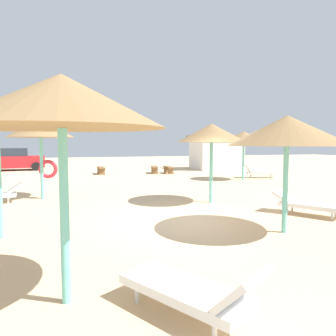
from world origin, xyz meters
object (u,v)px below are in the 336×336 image
object	(u,v)px
beach_cabana	(216,152)
lounger_1	(192,290)
parasol_5	(41,129)
bench_2	(101,169)
bench_1	(169,168)
lounger_3	(259,172)
bench_0	(154,168)
parasol_1	(61,102)
parasol_2	(287,131)
parasol_6	(212,133)
parked_car	(16,160)
parasol_3	(244,137)
lounger_2	(306,204)

from	to	relation	value
beach_cabana	lounger_1	bearing A→B (deg)	-116.28
parasol_5	bench_2	size ratio (longest dim) A/B	1.96
parasol_5	bench_1	bearing A→B (deg)	47.37
lounger_3	bench_0	distance (m)	7.04
bench_2	beach_cabana	bearing A→B (deg)	9.75
parasol_1	bench_0	bearing A→B (deg)	71.97
parasol_2	lounger_1	distance (m)	4.76
parasol_6	lounger_1	size ratio (longest dim) A/B	1.44
parasol_2	parasol_5	distance (m)	8.66
parasol_5	parked_car	world-z (taller)	parasol_5
bench_0	parked_car	distance (m)	11.09
bench_1	parasol_6	bearing A→B (deg)	-98.80
bench_1	beach_cabana	world-z (taller)	beach_cabana
lounger_1	parasol_3	bearing A→B (deg)	57.31
bench_0	parasol_1	bearing A→B (deg)	-108.03
bench_0	beach_cabana	bearing A→B (deg)	20.05
parasol_6	bench_2	xyz separation A→B (m)	(-2.91, 11.37, -2.09)
parasol_1	parasol_5	world-z (taller)	parasol_5
parasol_1	beach_cabana	xyz separation A→B (m)	(11.11, 18.76, -1.21)
bench_0	bench_2	xyz separation A→B (m)	(-3.62, 0.48, 0.00)
parasol_1	beach_cabana	bearing A→B (deg)	59.36
bench_0	lounger_1	bearing A→B (deg)	-102.80
parasol_6	bench_1	bearing A→B (deg)	81.20
bench_1	parasol_5	bearing A→B (deg)	-132.63
parasol_5	parasol_2	bearing A→B (deg)	-47.29
parasol_1	parasol_6	size ratio (longest dim) A/B	1.07
lounger_3	lounger_1	bearing A→B (deg)	-125.88
parasol_6	lounger_1	world-z (taller)	parasol_6
parasol_5	beach_cabana	world-z (taller)	parasol_5
parasol_6	parked_car	size ratio (longest dim) A/B	0.66
parasol_2	parasol_6	world-z (taller)	parasol_6
lounger_3	parasol_1	bearing A→B (deg)	-131.68
parasol_2	parked_car	size ratio (longest dim) A/B	0.66
lounger_3	parasol_6	bearing A→B (deg)	-133.79
parasol_5	lounger_3	distance (m)	12.70
lounger_1	parasol_1	bearing A→B (deg)	151.93
lounger_3	bench_2	bearing A→B (deg)	150.88
lounger_2	lounger_3	xyz separation A→B (m)	(4.21, 8.89, 0.01)
parasol_3	bench_2	distance (m)	9.65
bench_0	parked_car	size ratio (longest dim) A/B	0.37
bench_2	parasol_1	bearing A→B (deg)	-96.04
beach_cabana	parked_car	bearing A→B (deg)	167.80
parasol_5	lounger_3	size ratio (longest dim) A/B	1.51
parasol_2	lounger_1	world-z (taller)	parasol_2
bench_1	lounger_3	bearing A→B (deg)	-42.93
parked_car	parasol_1	bearing A→B (deg)	-79.13
parasol_6	bench_0	size ratio (longest dim) A/B	1.79
parked_car	parasol_3	bearing A→B (deg)	-37.70
parasol_5	parasol_6	distance (m)	6.29
parasol_1	parked_car	distance (m)	22.56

